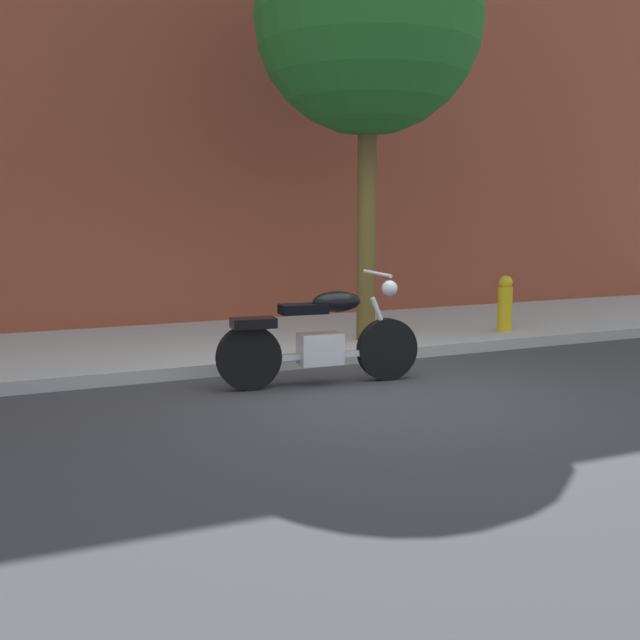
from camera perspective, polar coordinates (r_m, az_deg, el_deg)
ground_plane at (r=7.79m, az=4.30°, el=-5.30°), size 60.00×60.00×0.00m
sidewalk at (r=10.43m, az=-3.68°, el=-1.48°), size 19.61×3.24×0.14m
building_facade at (r=12.29m, az=-7.19°, el=19.24°), size 19.61×0.50×8.38m
motorcycle at (r=8.01m, az=-0.02°, el=-1.42°), size 2.16×0.70×1.16m
street_tree at (r=10.18m, az=3.56°, el=21.10°), size 2.82×2.82×5.53m
fire_hydrant at (r=11.03m, az=13.38°, el=0.86°), size 0.20×0.20×0.91m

